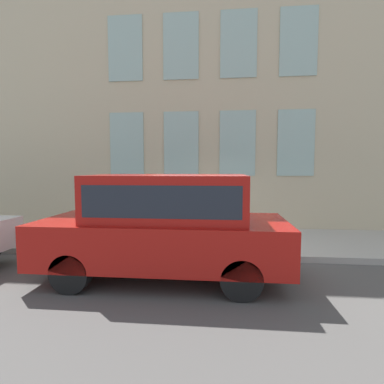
% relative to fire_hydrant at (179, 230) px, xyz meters
% --- Properties ---
extents(ground_plane, '(80.00, 80.00, 0.00)m').
position_rel_fire_hydrant_xyz_m(ground_plane, '(-0.43, -0.58, -0.57)').
color(ground_plane, '#514F4C').
extents(sidewalk, '(3.08, 60.00, 0.14)m').
position_rel_fire_hydrant_xyz_m(sidewalk, '(1.11, -0.58, -0.50)').
color(sidewalk, '#B2ADA3').
rests_on(sidewalk, ground_plane).
extents(building_facade, '(0.33, 40.00, 10.86)m').
position_rel_fire_hydrant_xyz_m(building_facade, '(2.80, -0.58, 4.86)').
color(building_facade, '#C6B793').
rests_on(building_facade, ground_plane).
extents(fire_hydrant, '(0.37, 0.47, 0.83)m').
position_rel_fire_hydrant_xyz_m(fire_hydrant, '(0.00, 0.00, 0.00)').
color(fire_hydrant, gold).
rests_on(fire_hydrant, sidewalk).
extents(person, '(0.39, 0.26, 1.60)m').
position_rel_fire_hydrant_xyz_m(person, '(0.58, -0.55, 0.53)').
color(person, '#232328').
rests_on(person, sidewalk).
extents(parked_truck_red_near, '(1.91, 4.47, 1.93)m').
position_rel_fire_hydrant_xyz_m(parked_truck_red_near, '(-1.57, 0.02, 0.50)').
color(parked_truck_red_near, black).
rests_on(parked_truck_red_near, ground_plane).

